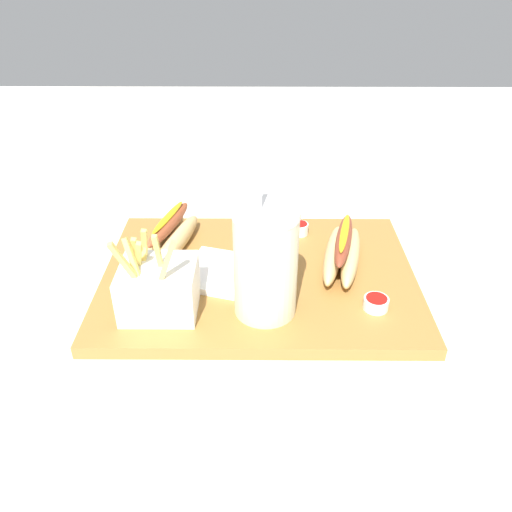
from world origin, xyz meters
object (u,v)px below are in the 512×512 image
(soda_cup, at_px, (262,262))
(napkin_stack, at_px, (226,274))
(fries_basket, at_px, (155,287))
(ketchup_cup_1, at_px, (273,240))
(hot_dog_2, at_px, (339,252))
(ketchup_cup_2, at_px, (297,228))
(hot_dog_1, at_px, (167,236))
(ketchup_cup_3, at_px, (373,303))

(soda_cup, distance_m, napkin_stack, 0.13)
(fries_basket, bearing_deg, napkin_stack, -139.52)
(fries_basket, height_order, ketchup_cup_1, fries_basket)
(hot_dog_2, height_order, ketchup_cup_1, hot_dog_2)
(fries_basket, height_order, napkin_stack, fries_basket)
(ketchup_cup_2, height_order, napkin_stack, ketchup_cup_2)
(ketchup_cup_1, xyz_separation_m, napkin_stack, (0.08, 0.10, -0.00))
(fries_basket, xyz_separation_m, ketchup_cup_1, (-0.17, -0.18, -0.03))
(soda_cup, distance_m, hot_dog_1, 0.24)
(hot_dog_1, height_order, hot_dog_2, same)
(hot_dog_2, bearing_deg, napkin_stack, 10.86)
(ketchup_cup_1, relative_size, ketchup_cup_3, 1.07)
(soda_cup, relative_size, ketchup_cup_1, 6.96)
(ketchup_cup_1, xyz_separation_m, ketchup_cup_2, (-0.04, -0.04, 0.00))
(ketchup_cup_3, relative_size, napkin_stack, 0.26)
(ketchup_cup_3, bearing_deg, hot_dog_1, -26.87)
(fries_basket, distance_m, napkin_stack, 0.13)
(hot_dog_2, bearing_deg, hot_dog_1, -9.63)
(soda_cup, bearing_deg, ketchup_cup_2, -106.17)
(hot_dog_2, xyz_separation_m, ketchup_cup_2, (0.06, -0.10, -0.01))
(hot_dog_2, distance_m, ketchup_cup_1, 0.12)
(soda_cup, bearing_deg, napkin_stack, -55.91)
(napkin_stack, bearing_deg, ketchup_cup_2, -131.26)
(soda_cup, height_order, ketchup_cup_2, soda_cup)
(hot_dog_2, bearing_deg, soda_cup, 43.16)
(fries_basket, xyz_separation_m, hot_dog_2, (-0.27, -0.12, -0.01))
(soda_cup, relative_size, ketchup_cup_3, 7.42)
(hot_dog_1, distance_m, ketchup_cup_3, 0.36)
(napkin_stack, bearing_deg, ketchup_cup_1, -127.87)
(ketchup_cup_1, distance_m, ketchup_cup_3, 0.22)
(fries_basket, bearing_deg, ketchup_cup_1, -133.72)
(soda_cup, relative_size, hot_dog_1, 1.52)
(soda_cup, xyz_separation_m, napkin_stack, (0.06, -0.08, -0.08))
(ketchup_cup_3, bearing_deg, ketchup_cup_2, -65.84)
(fries_basket, distance_m, ketchup_cup_3, 0.31)
(soda_cup, height_order, fries_basket, soda_cup)
(fries_basket, bearing_deg, ketchup_cup_3, -179.60)
(soda_cup, bearing_deg, ketchup_cup_3, -178.62)
(ketchup_cup_1, bearing_deg, ketchup_cup_2, -138.55)
(hot_dog_1, bearing_deg, ketchup_cup_1, -175.33)
(hot_dog_2, bearing_deg, fries_basket, 22.75)
(fries_basket, distance_m, ketchup_cup_2, 0.30)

